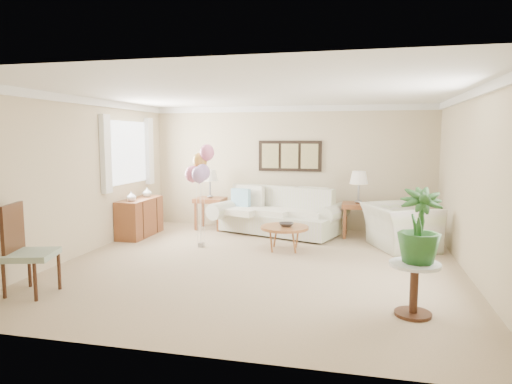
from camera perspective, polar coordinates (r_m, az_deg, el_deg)
ground_plane at (r=7.08m, az=0.38°, el=-9.08°), size 6.00×6.00×0.00m
room_shell at (r=6.93m, az=-0.33°, el=4.24°), size 6.04×6.04×2.60m
wall_art_triptych at (r=9.73m, az=4.25°, el=4.51°), size 1.35×0.06×0.65m
sofa at (r=9.25m, az=2.93°, el=-2.96°), size 2.82×1.64×0.94m
end_table_left at (r=9.74m, az=-5.74°, el=-1.36°), size 0.61×0.56×0.67m
end_table_right at (r=9.11m, az=12.65°, el=-2.05°), size 0.61×0.56×0.67m
lamp_left at (r=9.67m, az=-5.78°, el=1.97°), size 0.34×0.34×0.60m
lamp_right at (r=9.04m, az=12.74°, el=1.64°), size 0.36×0.36×0.63m
coffee_table at (r=7.89m, az=3.59°, el=-4.54°), size 0.83×0.83×0.42m
decor_bowl at (r=7.87m, az=3.81°, el=-4.09°), size 0.30×0.30×0.06m
armchair at (r=8.40m, az=17.55°, el=-4.17°), size 1.42×1.50×0.77m
side_table at (r=5.32m, az=19.20°, el=-9.87°), size 0.55×0.55×0.59m
potted_plant at (r=5.21m, az=19.75°, el=-3.99°), size 0.50×0.50×0.81m
accent_chair at (r=6.37m, az=-26.93°, el=-6.19°), size 0.68×0.68×1.13m
credenza at (r=9.32m, az=-14.32°, el=-3.09°), size 0.46×1.20×0.74m
vase_white at (r=8.94m, az=-15.32°, el=-0.54°), size 0.22×0.22×0.19m
vase_sage at (r=9.51m, az=-13.45°, el=-0.02°), size 0.22×0.22×0.19m
balloon_cluster at (r=8.02m, az=-6.99°, el=3.07°), size 0.49×0.51×1.83m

